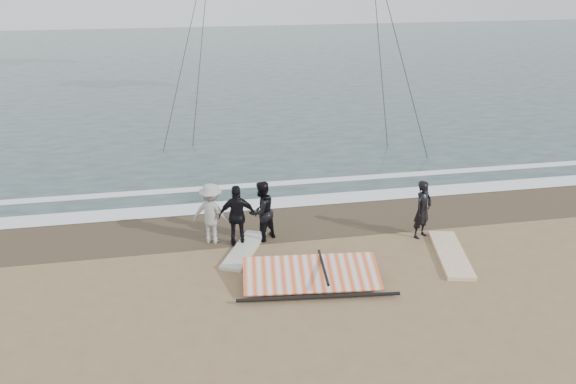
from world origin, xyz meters
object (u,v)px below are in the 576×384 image
man_main (423,209)px  sail_rig (308,274)px  board_white (451,254)px  board_cream (244,250)px

man_main → sail_rig: bearing=174.5°
board_white → board_cream: bearing=-180.0°
sail_rig → man_main: bearing=25.7°
board_white → sail_rig: size_ratio=0.68×
man_main → sail_rig: 4.24m
board_white → board_cream: 5.66m
man_main → board_white: (0.35, -1.27, -0.81)m
board_white → sail_rig: sail_rig is taller
man_main → board_white: bearing=-105.7°
board_cream → sail_rig: bearing=-27.2°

